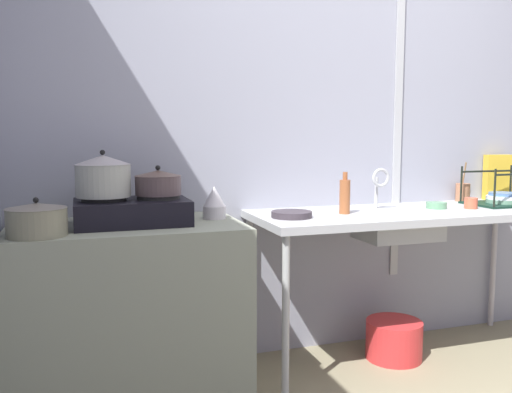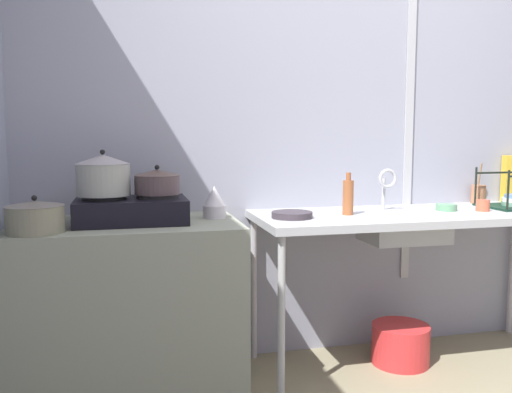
% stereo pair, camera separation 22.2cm
% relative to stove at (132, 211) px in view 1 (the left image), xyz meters
% --- Properties ---
extents(wall_back, '(4.50, 0.10, 2.67)m').
position_rel_stove_xyz_m(wall_back, '(1.25, 0.37, 0.42)').
color(wall_back, '#9193A2').
rests_on(wall_back, ground).
extents(wall_metal_strip, '(0.05, 0.01, 2.13)m').
position_rel_stove_xyz_m(wall_metal_strip, '(1.62, 0.31, 0.55)').
color(wall_metal_strip, '#ADAFB1').
extents(counter_concrete, '(1.07, 0.64, 0.85)m').
position_rel_stove_xyz_m(counter_concrete, '(-0.02, -0.00, -0.49)').
color(counter_concrete, gray).
rests_on(counter_concrete, ground).
extents(counter_sink, '(1.77, 0.64, 0.85)m').
position_rel_stove_xyz_m(counter_sink, '(1.51, -0.00, -0.12)').
color(counter_sink, '#ADAFB1').
rests_on(counter_sink, ground).
extents(stove, '(0.52, 0.36, 0.13)m').
position_rel_stove_xyz_m(stove, '(0.00, 0.00, 0.00)').
color(stove, black).
rests_on(stove, counter_concrete).
extents(pot_on_left_burner, '(0.25, 0.25, 0.22)m').
position_rel_stove_xyz_m(pot_on_left_burner, '(-0.12, -0.00, 0.17)').
color(pot_on_left_burner, '#999C91').
rests_on(pot_on_left_burner, stove).
extents(pot_on_right_burner, '(0.22, 0.22, 0.14)m').
position_rel_stove_xyz_m(pot_on_right_burner, '(0.12, 0.00, 0.13)').
color(pot_on_right_burner, '#4A3C3D').
rests_on(pot_on_right_burner, stove).
extents(pot_beside_stove, '(0.25, 0.25, 0.16)m').
position_rel_stove_xyz_m(pot_beside_stove, '(-0.40, -0.19, 0.01)').
color(pot_beside_stove, slate).
rests_on(pot_beside_stove, counter_concrete).
extents(percolator, '(0.12, 0.12, 0.16)m').
position_rel_stove_xyz_m(percolator, '(0.41, 0.05, 0.02)').
color(percolator, silver).
rests_on(percolator, counter_concrete).
extents(sink_basin, '(0.42, 0.28, 0.15)m').
position_rel_stove_xyz_m(sink_basin, '(1.41, -0.04, -0.14)').
color(sink_basin, '#ADAFB1').
rests_on(sink_basin, counter_sink).
extents(faucet, '(0.11, 0.06, 0.23)m').
position_rel_stove_xyz_m(faucet, '(1.38, 0.10, 0.09)').
color(faucet, '#ADAFB1').
rests_on(faucet, counter_sink).
extents(frying_pan, '(0.21, 0.21, 0.03)m').
position_rel_stove_xyz_m(frying_pan, '(0.79, -0.04, -0.05)').
color(frying_pan, '#362E35').
rests_on(frying_pan, counter_sink).
extents(dish_rack, '(0.40, 0.30, 0.23)m').
position_rel_stove_xyz_m(dish_rack, '(2.18, 0.04, -0.03)').
color(dish_rack, black).
rests_on(dish_rack, counter_sink).
extents(cup_by_rack, '(0.07, 0.07, 0.06)m').
position_rel_stove_xyz_m(cup_by_rack, '(1.88, -0.05, -0.03)').
color(cup_by_rack, '#C3573B').
rests_on(cup_by_rack, counter_sink).
extents(small_bowl_on_drainboard, '(0.12, 0.12, 0.04)m').
position_rel_stove_xyz_m(small_bowl_on_drainboard, '(1.70, 0.02, -0.04)').
color(small_bowl_on_drainboard, '#5D926A').
rests_on(small_bowl_on_drainboard, counter_sink).
extents(bottle_by_sink, '(0.06, 0.06, 0.22)m').
position_rel_stove_xyz_m(bottle_by_sink, '(1.10, -0.01, 0.03)').
color(bottle_by_sink, '#99542F').
rests_on(bottle_by_sink, counter_sink).
extents(cereal_box, '(0.18, 0.08, 0.29)m').
position_rel_stove_xyz_m(cereal_box, '(2.35, 0.27, 0.08)').
color(cereal_box, gold).
rests_on(cereal_box, counter_sink).
extents(utensil_jar, '(0.09, 0.09, 0.25)m').
position_rel_stove_xyz_m(utensil_jar, '(2.07, 0.25, -0.00)').
color(utensil_jar, '#A26848').
rests_on(utensil_jar, counter_sink).
extents(bucket_on_floor, '(0.32, 0.32, 0.22)m').
position_rel_stove_xyz_m(bucket_on_floor, '(1.44, 0.01, -0.80)').
color(bucket_on_floor, red).
rests_on(bucket_on_floor, ground).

